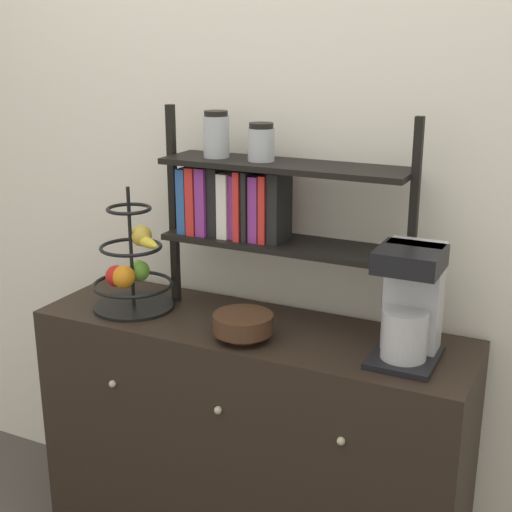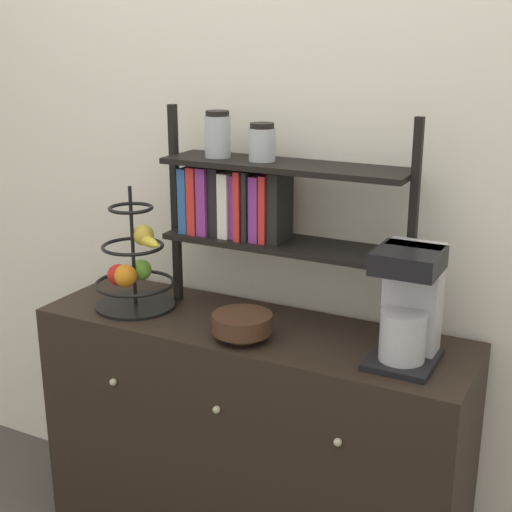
% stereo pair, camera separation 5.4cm
% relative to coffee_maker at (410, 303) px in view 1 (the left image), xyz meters
% --- Properties ---
extents(wall_back, '(7.00, 0.05, 2.60)m').
position_rel_coffee_maker_xyz_m(wall_back, '(-0.50, 0.27, 0.27)').
color(wall_back, silver).
rests_on(wall_back, ground_plane).
extents(sideboard, '(1.40, 0.44, 0.87)m').
position_rel_coffee_maker_xyz_m(sideboard, '(-0.50, 0.01, -0.60)').
color(sideboard, black).
rests_on(sideboard, ground_plane).
extents(coffee_maker, '(0.18, 0.22, 0.33)m').
position_rel_coffee_maker_xyz_m(coffee_maker, '(0.00, 0.00, 0.00)').
color(coffee_maker, black).
rests_on(coffee_maker, sideboard).
extents(fruit_stand, '(0.27, 0.27, 0.41)m').
position_rel_coffee_maker_xyz_m(fruit_stand, '(-0.93, -0.02, -0.03)').
color(fruit_stand, black).
rests_on(fruit_stand, sideboard).
extents(wooden_bowl, '(0.18, 0.18, 0.08)m').
position_rel_coffee_maker_xyz_m(wooden_bowl, '(-0.48, -0.09, -0.12)').
color(wooden_bowl, '#422819').
rests_on(wooden_bowl, sideboard).
extents(shelf_hutch, '(0.83, 0.20, 0.67)m').
position_rel_coffee_maker_xyz_m(shelf_hutch, '(-0.54, 0.11, 0.22)').
color(shelf_hutch, black).
rests_on(shelf_hutch, sideboard).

